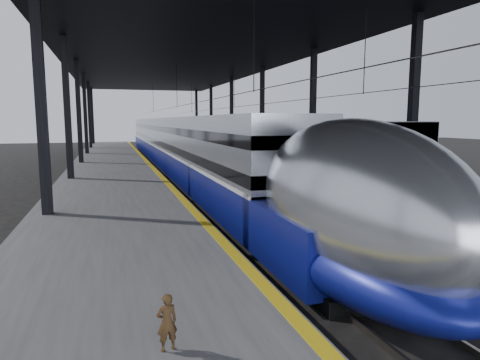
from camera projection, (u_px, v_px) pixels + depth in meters
name	position (u px, v px, depth m)	size (l,w,h in m)	color
ground	(243.00, 270.00, 12.43)	(160.00, 160.00, 0.00)	black
platform	(112.00, 175.00, 30.30)	(6.00, 80.00, 1.00)	#4C4C4F
yellow_strip	(152.00, 167.00, 31.04)	(0.30, 80.00, 0.01)	gold
rails	(221.00, 177.00, 32.67)	(6.52, 80.00, 0.16)	slate
canopy	(185.00, 53.00, 30.67)	(18.00, 75.00, 9.47)	black
tgv_train	(178.00, 147.00, 36.58)	(3.17, 65.20, 4.54)	silver
second_train	(222.00, 143.00, 42.06)	(3.11, 56.05, 4.29)	navy
child	(167.00, 322.00, 6.17)	(0.31, 0.21, 0.86)	#442D16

